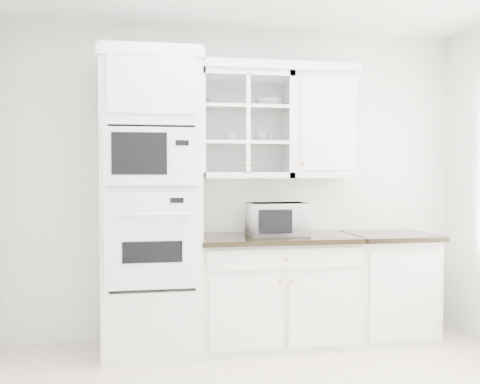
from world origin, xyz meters
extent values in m
cube|color=white|center=(0.00, 1.74, 1.35)|extent=(4.00, 0.02, 2.70)
cube|color=white|center=(-0.75, 1.43, 1.20)|extent=(0.76, 0.65, 2.40)
cube|color=white|center=(-0.75, 1.09, 0.94)|extent=(0.70, 0.03, 0.72)
cube|color=black|center=(-0.75, 1.07, 0.86)|extent=(0.44, 0.01, 0.16)
cube|color=white|center=(-0.75, 1.09, 1.56)|extent=(0.70, 0.03, 0.43)
cube|color=black|center=(-0.84, 1.07, 1.58)|extent=(0.40, 0.01, 0.31)
cube|color=white|center=(0.28, 1.45, 0.44)|extent=(1.30, 0.60, 0.88)
cube|color=#302513|center=(0.28, 1.42, 0.90)|extent=(1.32, 0.67, 0.04)
cube|color=white|center=(1.28, 1.45, 0.44)|extent=(0.70, 0.60, 0.88)
cube|color=#302513|center=(1.28, 1.42, 0.90)|extent=(0.72, 0.67, 0.04)
cube|color=white|center=(0.03, 1.58, 1.85)|extent=(0.80, 0.33, 0.90)
cube|color=white|center=(0.03, 1.58, 1.70)|extent=(0.74, 0.29, 0.02)
cube|color=white|center=(0.03, 1.58, 2.00)|extent=(0.74, 0.29, 0.02)
cube|color=white|center=(0.71, 1.58, 1.85)|extent=(0.55, 0.33, 0.90)
cube|color=white|center=(-0.07, 1.56, 2.33)|extent=(2.14, 0.38, 0.07)
imported|color=white|center=(0.28, 1.43, 1.06)|extent=(0.50, 0.43, 0.27)
imported|color=white|center=(-0.19, 1.58, 2.04)|extent=(0.25, 0.25, 0.06)
imported|color=white|center=(0.24, 1.58, 2.04)|extent=(0.26, 0.26, 0.07)
imported|color=white|center=(-0.08, 1.60, 1.75)|extent=(0.13, 0.13, 0.08)
imported|color=white|center=(0.18, 1.60, 1.76)|extent=(0.10, 0.10, 0.09)
camera|label=1|loc=(-0.72, -2.70, 1.43)|focal=38.00mm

